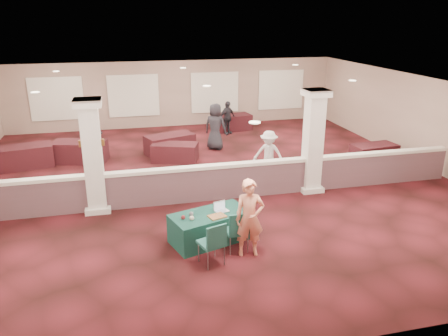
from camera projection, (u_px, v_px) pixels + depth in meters
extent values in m
plane|color=#4F131A|center=(208.00, 181.00, 14.62)|extent=(16.00, 16.00, 0.00)
cube|color=#896E5F|center=(175.00, 94.00, 21.42)|extent=(16.00, 0.04, 3.20)
cube|color=#896E5F|center=(310.00, 266.00, 6.75)|extent=(16.00, 0.04, 3.20)
cube|color=#896E5F|center=(423.00, 122.00, 15.85)|extent=(0.04, 16.00, 3.20)
cube|color=white|center=(207.00, 85.00, 13.55)|extent=(16.00, 16.00, 0.02)
cube|color=brown|center=(218.00, 183.00, 13.07)|extent=(15.60, 0.20, 1.00)
cube|color=silver|center=(218.00, 166.00, 12.89)|extent=(15.60, 0.28, 0.10)
cube|color=white|center=(93.00, 157.00, 11.94)|extent=(0.50, 0.50, 3.20)
cube|color=white|center=(98.00, 208.00, 12.44)|extent=(0.70, 0.70, 0.16)
cube|color=white|center=(87.00, 103.00, 11.44)|extent=(0.72, 0.72, 0.20)
cube|color=white|center=(313.00, 142.00, 13.37)|extent=(0.50, 0.50, 3.20)
cube|color=white|center=(310.00, 188.00, 13.88)|extent=(0.70, 0.70, 0.16)
cube|color=white|center=(316.00, 93.00, 12.87)|extent=(0.72, 0.72, 0.20)
cylinder|color=brown|center=(81.00, 144.00, 11.74)|extent=(0.12, 0.12, 0.18)
cylinder|color=white|center=(81.00, 144.00, 11.74)|extent=(0.09, 0.09, 0.10)
cylinder|color=brown|center=(102.00, 142.00, 11.86)|extent=(0.12, 0.12, 0.18)
cylinder|color=white|center=(102.00, 142.00, 11.86)|extent=(0.09, 0.09, 0.10)
cube|color=#0D3231|center=(210.00, 227.00, 10.69)|extent=(2.10, 1.48, 0.73)
cube|color=#1C514F|center=(237.00, 230.00, 10.22)|extent=(0.52, 0.52, 0.07)
cube|color=#1C514F|center=(240.00, 224.00, 9.91)|extent=(0.49, 0.06, 0.49)
cylinder|color=gray|center=(230.00, 246.00, 10.06)|extent=(0.03, 0.03, 0.47)
cylinder|color=gray|center=(248.00, 244.00, 10.16)|extent=(0.03, 0.03, 0.47)
cylinder|color=gray|center=(226.00, 237.00, 10.45)|extent=(0.03, 0.03, 0.47)
cylinder|color=gray|center=(243.00, 235.00, 10.55)|extent=(0.03, 0.03, 0.47)
cube|color=#1C514F|center=(211.00, 243.00, 9.65)|extent=(0.65, 0.65, 0.07)
cube|color=#1C514F|center=(217.00, 236.00, 9.37)|extent=(0.48, 0.21, 0.49)
cylinder|color=gray|center=(208.00, 261.00, 9.47)|extent=(0.03, 0.03, 0.47)
cylinder|color=gray|center=(224.00, 255.00, 9.67)|extent=(0.03, 0.03, 0.47)
cylinder|color=gray|center=(199.00, 252.00, 9.81)|extent=(0.03, 0.03, 0.47)
cylinder|color=gray|center=(215.00, 247.00, 10.02)|extent=(0.03, 0.03, 0.47)
imported|color=#FF966E|center=(249.00, 218.00, 9.89)|extent=(0.72, 0.53, 1.84)
cube|color=black|center=(24.00, 157.00, 15.86)|extent=(2.13, 1.36, 0.80)
cube|color=black|center=(175.00, 152.00, 16.54)|extent=(1.88, 1.36, 0.69)
cube|color=black|center=(374.00, 153.00, 16.44)|extent=(1.76, 1.00, 0.68)
cube|color=black|center=(80.00, 151.00, 16.47)|extent=(2.14, 1.45, 0.79)
cube|color=black|center=(170.00, 144.00, 17.45)|extent=(2.11, 1.53, 0.77)
cube|color=black|center=(232.00, 122.00, 21.01)|extent=(1.95, 1.21, 0.74)
imported|color=black|center=(93.00, 135.00, 17.18)|extent=(0.84, 0.62, 1.57)
imported|color=beige|center=(269.00, 154.00, 14.81)|extent=(1.13, 0.93, 1.61)
imported|color=black|center=(227.00, 118.00, 20.22)|extent=(0.99, 0.81, 1.53)
imported|color=black|center=(215.00, 127.00, 17.84)|extent=(1.06, 0.96, 1.90)
cube|color=silver|center=(222.00, 211.00, 10.67)|extent=(0.38, 0.32, 0.02)
cube|color=silver|center=(219.00, 205.00, 10.72)|extent=(0.32, 0.11, 0.22)
cube|color=silver|center=(220.00, 206.00, 10.72)|extent=(0.29, 0.09, 0.19)
cube|color=orange|center=(217.00, 216.00, 10.38)|extent=(0.47, 0.41, 0.03)
sphere|color=beige|center=(192.00, 218.00, 10.20)|extent=(0.11, 0.11, 0.11)
sphere|color=maroon|center=(183.00, 217.00, 10.25)|extent=(0.10, 0.10, 0.10)
sphere|color=#535359|center=(191.00, 214.00, 10.43)|extent=(0.10, 0.10, 0.10)
cube|color=red|center=(239.00, 212.00, 10.65)|extent=(0.12, 0.06, 0.01)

